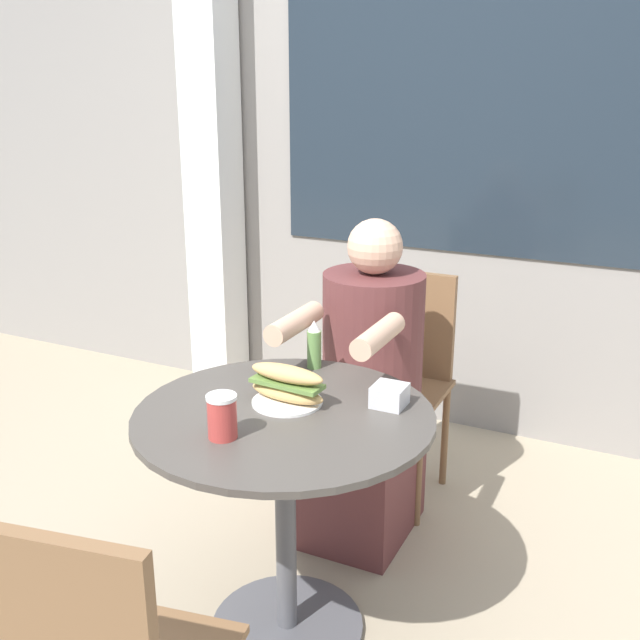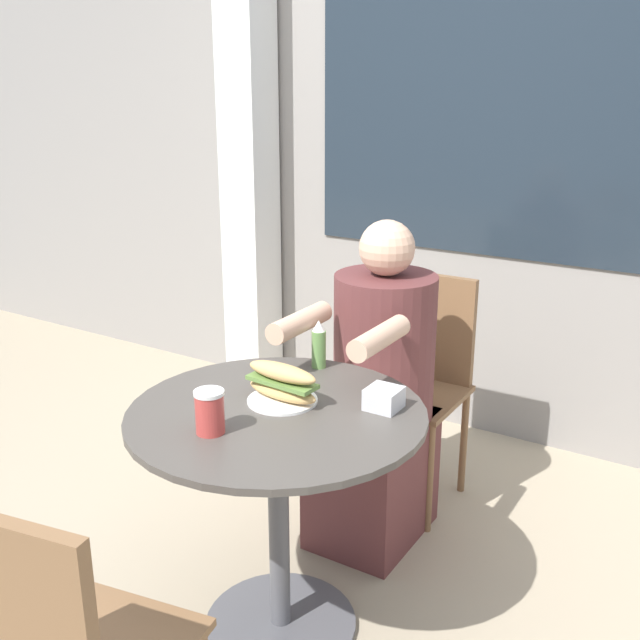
{
  "view_description": "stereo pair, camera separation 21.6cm",
  "coord_description": "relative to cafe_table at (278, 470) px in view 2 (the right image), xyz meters",
  "views": [
    {
      "loc": [
        0.91,
        -1.62,
        1.58
      ],
      "look_at": [
        0.0,
        0.22,
        0.91
      ],
      "focal_mm": 42.0,
      "sensor_mm": 36.0,
      "label": 1
    },
    {
      "loc": [
        1.09,
        -1.52,
        1.58
      ],
      "look_at": [
        0.0,
        0.22,
        0.91
      ],
      "focal_mm": 42.0,
      "sensor_mm": 36.0,
      "label": 2
    }
  ],
  "objects": [
    {
      "name": "condiment_bottle",
      "position": [
        -0.08,
        0.34,
        0.26
      ],
      "size": [
        0.04,
        0.04,
        0.15
      ],
      "color": "#66934C",
      "rests_on": "cafe_table"
    },
    {
      "name": "cafe_table",
      "position": [
        0.0,
        0.0,
        0.0
      ],
      "size": [
        0.83,
        0.83,
        0.71
      ],
      "color": "#47423D",
      "rests_on": "ground_plane"
    },
    {
      "name": "seated_diner",
      "position": [
        0.0,
        0.6,
        -0.04
      ],
      "size": [
        0.35,
        0.63,
        1.14
      ],
      "rotation": [
        0.0,
        0.0,
        3.15
      ],
      "color": "brown",
      "rests_on": "ground_plane"
    },
    {
      "name": "drink_cup",
      "position": [
        -0.07,
        -0.2,
        0.24
      ],
      "size": [
        0.08,
        0.08,
        0.12
      ],
      "color": "#B73D38",
      "rests_on": "cafe_table"
    },
    {
      "name": "storefront_wall",
      "position": [
        0.0,
        1.63,
        0.87
      ],
      "size": [
        8.0,
        0.09,
        2.8
      ],
      "color": "gray",
      "rests_on": "ground_plane"
    },
    {
      "name": "diner_chair",
      "position": [
        0.0,
        0.95,
        -0.01
      ],
      "size": [
        0.38,
        0.38,
        0.87
      ],
      "rotation": [
        0.0,
        0.0,
        3.15
      ],
      "color": "brown",
      "rests_on": "ground_plane"
    },
    {
      "name": "lattice_pillar",
      "position": [
        -1.19,
        1.46,
        0.67
      ],
      "size": [
        0.22,
        0.22,
        2.4
      ],
      "color": "silver",
      "rests_on": "ground_plane"
    },
    {
      "name": "ground_plane",
      "position": [
        0.0,
        0.0,
        -0.53
      ],
      "size": [
        8.0,
        8.0,
        0.0
      ],
      "primitive_type": "plane",
      "color": "tan"
    },
    {
      "name": "napkin_box",
      "position": [
        0.24,
        0.17,
        0.21
      ],
      "size": [
        0.09,
        0.09,
        0.06
      ],
      "rotation": [
        0.0,
        0.0,
        0.01
      ],
      "color": "silver",
      "rests_on": "cafe_table"
    },
    {
      "name": "sandwich_on_plate",
      "position": [
        -0.02,
        0.06,
        0.23
      ],
      "size": [
        0.23,
        0.2,
        0.11
      ],
      "rotation": [
        0.0,
        0.0,
        -0.07
      ],
      "color": "white",
      "rests_on": "cafe_table"
    }
  ]
}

